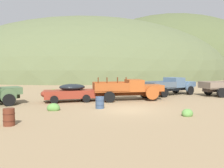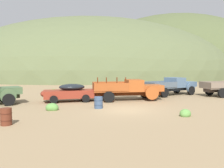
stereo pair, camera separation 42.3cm
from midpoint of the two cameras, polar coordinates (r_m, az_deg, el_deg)
The scene contains 11 objects.
ground_plane at distance 17.28m, azimuth 2.90°, elevation -6.09°, with size 300.00×300.00×0.00m, color #937A56.
hill_far_left at distance 76.53m, azimuth -4.90°, elevation 1.87°, with size 84.40×72.89×34.77m, color #56603D.
hill_distant at distance 102.00m, azimuth 13.69°, elevation 2.35°, with size 78.49×72.01×46.97m, color #4C5633.
car_rust_red at distance 21.34m, azimuth -11.03°, elevation -1.99°, with size 4.65×2.14×1.57m.
truck_oxide_orange at distance 22.01m, azimuth 4.34°, elevation -1.20°, with size 6.45×2.72×2.16m.
truck_chalk_blue at distance 26.84m, azimuth 13.97°, elevation -0.40°, with size 6.74×3.98×1.89m.
oil_drum_spare at distance 17.71m, azimuth -3.61°, elevation -4.43°, with size 0.67×0.67×0.86m.
oil_drum_by_truck at distance 13.79m, azimuth -24.12°, elevation -7.18°, with size 0.63×0.63×0.91m.
bush_front_right at distance 17.46m, azimuth -14.33°, elevation -5.54°, with size 0.90×0.81×0.65m.
bush_lone_scrub at distance 15.68m, azimuth 16.70°, elevation -6.77°, with size 0.73×0.66×0.58m.
bush_front_left at distance 24.54m, azimuth -14.27°, elevation -2.48°, with size 1.11×1.10×1.11m.
Camera 1 is at (-5.11, -16.23, 3.09)m, focal length 38.44 mm.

